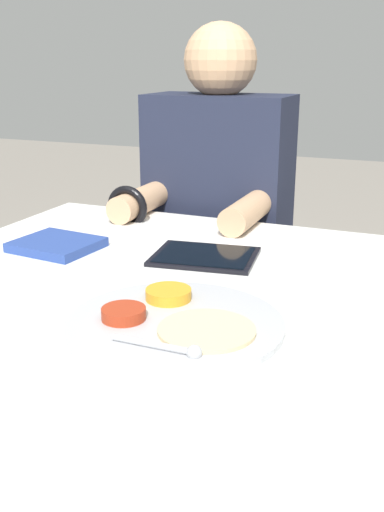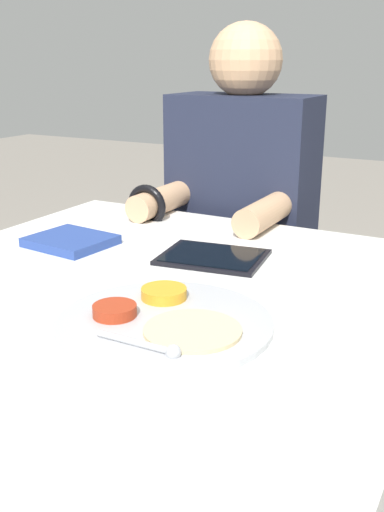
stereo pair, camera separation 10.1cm
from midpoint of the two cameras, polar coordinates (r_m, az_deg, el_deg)
dining_table at (r=1.30m, az=-0.52°, el=-16.61°), size 1.00×0.91×0.70m
thali_tray at (r=0.92m, az=0.40°, el=-6.26°), size 0.34×0.34×0.03m
red_notebook at (r=1.33m, az=-9.36°, el=1.34°), size 0.18×0.16×0.02m
tablet_device at (r=1.23m, az=4.37°, el=-0.12°), size 0.23×0.19×0.01m
person_diner at (r=1.74m, az=6.22°, el=0.27°), size 0.40×0.43×1.19m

